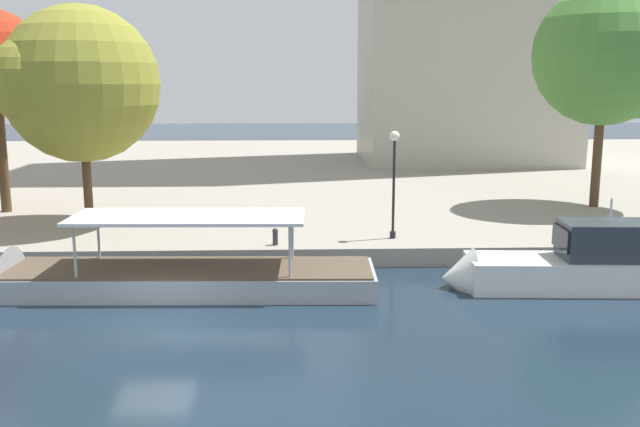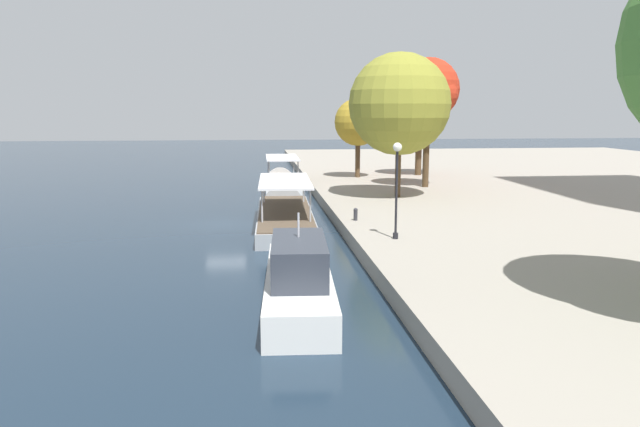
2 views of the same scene
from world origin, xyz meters
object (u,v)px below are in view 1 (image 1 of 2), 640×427
object	(u,v)px
mooring_bollard_0	(275,236)
tree_2	(611,57)
lamp_post	(394,169)
tour_boat_1	(159,283)
motor_yacht_2	(587,269)
tree_4	(73,85)

from	to	relation	value
mooring_bollard_0	tree_2	world-z (taller)	tree_2
lamp_post	tour_boat_1	bearing A→B (deg)	-151.86
tour_boat_1	tree_2	distance (m)	26.99
motor_yacht_2	lamp_post	bearing A→B (deg)	-35.65
tree_4	lamp_post	bearing A→B (deg)	-12.95
mooring_bollard_0	tree_4	bearing A→B (deg)	154.56
motor_yacht_2	tour_boat_1	bearing A→B (deg)	2.24
lamp_post	tree_2	bearing A→B (deg)	30.99
tour_boat_1	motor_yacht_2	size ratio (longest dim) A/B	1.37
tour_boat_1	motor_yacht_2	distance (m)	16.06
lamp_post	tree_2	size ratio (longest dim) A/B	0.39
mooring_bollard_0	tree_4	size ratio (longest dim) A/B	0.07
tree_2	tour_boat_1	bearing A→B (deg)	-150.20
tour_boat_1	mooring_bollard_0	bearing A→B (deg)	-135.46
lamp_post	mooring_bollard_0	bearing A→B (deg)	-167.66
lamp_post	tree_4	xyz separation A→B (m)	(-14.73, 3.39, 3.60)
mooring_bollard_0	tree_2	xyz separation A→B (m)	(17.96, 8.80, 7.77)
tree_4	motor_yacht_2	bearing A→B (deg)	-22.25
tour_boat_1	tree_2	bearing A→B (deg)	-148.42
motor_yacht_2	mooring_bollard_0	size ratio (longest dim) A/B	14.81
tree_2	tree_4	size ratio (longest dim) A/B	1.16
tree_4	mooring_bollard_0	bearing A→B (deg)	-25.44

